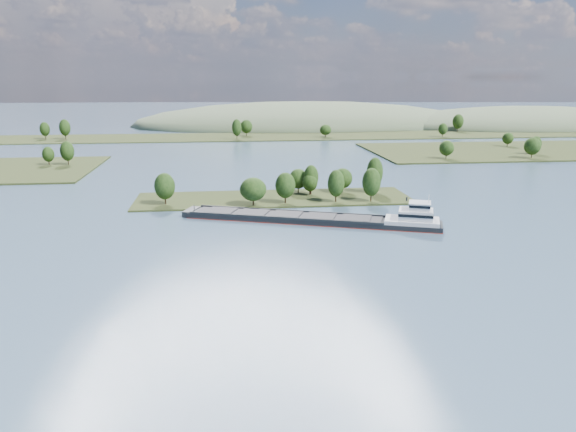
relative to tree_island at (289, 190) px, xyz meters
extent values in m
plane|color=#3B5066|center=(-5.28, -58.49, -3.67)|extent=(1800.00, 1800.00, 0.00)
cube|color=#242D14|center=(-5.28, 1.51, -3.67)|extent=(100.00, 30.00, 1.20)
cylinder|color=black|center=(15.89, -8.04, -1.19)|extent=(0.50, 0.50, 3.76)
ellipsoid|color=black|center=(15.89, -8.04, 3.59)|extent=(6.03, 6.03, 9.68)
cylinder|color=black|center=(4.94, 10.02, -1.58)|extent=(0.50, 0.50, 2.99)
ellipsoid|color=black|center=(4.94, 10.02, 2.23)|extent=(7.17, 7.17, 7.69)
cylinder|color=black|center=(-2.04, -7.59, -1.30)|extent=(0.50, 0.50, 3.53)
ellipsoid|color=black|center=(-2.04, -7.59, 3.19)|extent=(7.13, 7.13, 9.09)
cylinder|color=black|center=(8.75, 5.33, -1.73)|extent=(0.50, 0.50, 2.68)
ellipsoid|color=black|center=(8.75, 5.33, 1.67)|extent=(5.79, 5.79, 6.88)
cylinder|color=black|center=(-13.44, -9.91, -1.50)|extent=(0.50, 0.50, 3.15)
ellipsoid|color=black|center=(-13.44, -9.91, 2.50)|extent=(9.20, 9.20, 8.09)
cylinder|color=black|center=(-43.67, -4.97, -1.27)|extent=(0.50, 0.50, 3.61)
ellipsoid|color=black|center=(-43.67, -4.97, 3.33)|extent=(7.19, 7.19, 9.29)
cylinder|color=black|center=(9.27, 6.28, -1.25)|extent=(0.50, 0.50, 3.64)
ellipsoid|color=black|center=(9.27, 6.28, 3.38)|extent=(5.66, 5.66, 9.36)
cylinder|color=black|center=(33.85, 6.63, -0.86)|extent=(0.50, 0.50, 4.42)
ellipsoid|color=black|center=(33.85, 6.63, 4.75)|extent=(6.29, 6.29, 11.36)
cylinder|color=black|center=(28.46, -8.75, -1.11)|extent=(0.50, 0.50, 3.93)
ellipsoid|color=black|center=(28.46, -8.75, 3.89)|extent=(6.63, 6.63, 10.10)
cylinder|color=black|center=(21.83, 8.66, -1.56)|extent=(0.50, 0.50, 3.03)
ellipsoid|color=black|center=(21.83, 8.66, 2.30)|extent=(7.62, 7.62, 7.79)
cylinder|color=black|center=(-100.52, 91.90, -0.93)|extent=(0.50, 0.50, 3.89)
ellipsoid|color=black|center=(-100.52, 91.90, 4.01)|extent=(6.89, 6.89, 9.99)
cylinder|color=black|center=(-110.00, 92.65, -1.38)|extent=(0.50, 0.50, 2.97)
ellipsoid|color=black|center=(-110.00, 92.65, 2.39)|extent=(5.89, 5.89, 7.64)
cylinder|color=black|center=(96.51, 90.45, -1.27)|extent=(0.50, 0.50, 3.21)
ellipsoid|color=black|center=(96.51, 90.45, 2.81)|extent=(7.85, 7.85, 8.25)
cylinder|color=black|center=(143.12, 86.48, -1.02)|extent=(0.50, 0.50, 3.70)
ellipsoid|color=black|center=(143.12, 86.48, 3.68)|extent=(8.85, 8.85, 9.51)
cylinder|color=black|center=(153.56, 101.25, -1.19)|extent=(0.50, 0.50, 3.36)
ellipsoid|color=black|center=(153.56, 101.25, 3.08)|extent=(6.56, 6.56, 8.63)
cylinder|color=black|center=(156.74, 138.97, -1.44)|extent=(0.50, 0.50, 2.87)
ellipsoid|color=black|center=(156.74, 138.97, 2.21)|extent=(7.02, 7.02, 7.38)
cube|color=#242D14|center=(-5.28, 221.51, -3.67)|extent=(900.00, 60.00, 1.20)
cylinder|color=black|center=(-148.70, 221.51, -1.10)|extent=(0.50, 0.50, 3.93)
ellipsoid|color=black|center=(-148.70, 221.51, 3.90)|extent=(6.97, 6.97, 10.12)
cylinder|color=black|center=(138.74, 201.34, -1.42)|extent=(0.50, 0.50, 3.31)
ellipsoid|color=black|center=(138.74, 201.34, 2.80)|extent=(6.65, 6.65, 8.52)
cylinder|color=black|center=(-4.86, 225.97, -1.11)|extent=(0.50, 0.50, 3.93)
ellipsoid|color=black|center=(-4.86, 225.97, 3.89)|extent=(9.04, 9.04, 10.11)
cylinder|color=black|center=(166.32, 238.81, -0.77)|extent=(0.50, 0.50, 4.61)
ellipsoid|color=black|center=(166.32, 238.81, 5.10)|extent=(8.82, 8.82, 11.85)
cylinder|color=black|center=(-134.05, 218.52, -0.77)|extent=(0.50, 0.50, 4.60)
ellipsoid|color=black|center=(-134.05, 218.52, 5.07)|extent=(7.78, 7.78, 11.82)
cylinder|color=black|center=(52.39, 209.71, -1.57)|extent=(0.50, 0.50, 3.01)
ellipsoid|color=black|center=(52.39, 209.71, 2.26)|extent=(8.55, 8.55, 7.73)
cylinder|color=black|center=(-12.72, 203.36, -0.75)|extent=(0.50, 0.50, 4.64)
ellipsoid|color=black|center=(-12.72, 203.36, 5.16)|extent=(6.76, 6.76, 11.94)
ellipsoid|color=#47553A|center=(254.72, 291.51, -3.67)|extent=(260.00, 140.00, 36.00)
ellipsoid|color=#47553A|center=(54.72, 321.51, -3.67)|extent=(320.00, 160.00, 44.00)
cube|color=black|center=(3.21, -32.75, -3.18)|extent=(77.07, 36.47, 2.16)
cube|color=maroon|center=(3.21, -32.75, -3.62)|extent=(77.32, 36.72, 0.25)
cube|color=black|center=(-2.49, -25.51, -1.81)|extent=(57.22, 21.50, 0.79)
cube|color=black|center=(-5.83, -34.54, -1.81)|extent=(57.22, 21.50, 0.79)
cube|color=black|center=(-4.16, -30.02, -1.95)|extent=(58.31, 28.73, 0.29)
cube|color=black|center=(-24.42, -22.53, -1.66)|extent=(11.08, 10.62, 0.34)
cube|color=black|center=(-14.29, -26.27, -1.66)|extent=(11.08, 10.62, 0.34)
cube|color=black|center=(-4.16, -30.02, -1.66)|extent=(11.08, 10.62, 0.34)
cube|color=black|center=(5.97, -33.77, -1.66)|extent=(11.08, 10.62, 0.34)
cube|color=black|center=(16.10, -37.52, -1.66)|extent=(11.08, 10.62, 0.34)
cube|color=black|center=(-34.09, -18.95, -2.79)|extent=(5.83, 9.31, 1.96)
cylinder|color=black|center=(-33.16, -19.29, -1.41)|extent=(0.30, 0.30, 2.16)
cube|color=silver|center=(31.75, -43.31, -1.51)|extent=(18.00, 14.29, 1.18)
cube|color=silver|center=(32.67, -43.66, 0.45)|extent=(11.93, 10.77, 2.95)
cube|color=black|center=(32.67, -43.66, 0.85)|extent=(12.19, 11.03, 0.88)
cube|color=silver|center=(33.59, -44.00, 3.01)|extent=(7.57, 7.57, 2.16)
cube|color=black|center=(33.59, -44.00, 3.40)|extent=(7.82, 7.82, 0.79)
cube|color=silver|center=(33.59, -44.00, 4.18)|extent=(8.07, 8.07, 0.20)
cylinder|color=silver|center=(35.89, -44.85, 5.36)|extent=(0.25, 0.25, 2.55)
cylinder|color=black|center=(30.93, -39.87, 4.38)|extent=(0.63, 0.63, 1.18)
camera|label=1|loc=(-23.74, -198.82, 39.88)|focal=35.00mm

